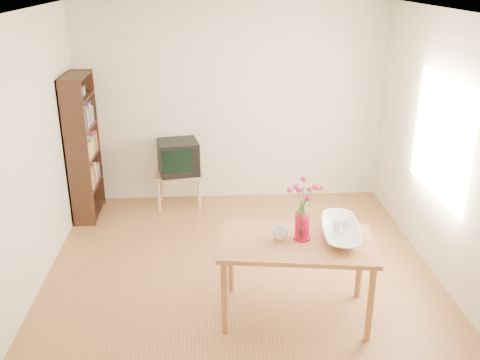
{
  "coord_description": "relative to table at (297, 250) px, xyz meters",
  "views": [
    {
      "loc": [
        -0.3,
        -4.61,
        2.94
      ],
      "look_at": [
        0.0,
        0.3,
        1.0
      ],
      "focal_mm": 40.0,
      "sensor_mm": 36.0,
      "label": 1
    }
  ],
  "objects": [
    {
      "name": "teacup_b",
      "position": [
        0.44,
        0.12,
        0.28
      ],
      "size": [
        0.08,
        0.08,
        0.07
      ],
      "primitive_type": "imported",
      "rotation": [
        0.0,
        0.0,
        1.71
      ],
      "color": "white",
      "rests_on": "bowl"
    },
    {
      "name": "pitcher",
      "position": [
        0.04,
        0.05,
        0.19
      ],
      "size": [
        0.15,
        0.22,
        0.23
      ],
      "rotation": [
        0.0,
        0.0,
        -0.25
      ],
      "color": "red",
      "rests_on": "table"
    },
    {
      "name": "bookshelf",
      "position": [
        -2.29,
        2.29,
        0.18
      ],
      "size": [
        0.28,
        0.7,
        1.8
      ],
      "color": "black",
      "rests_on": "ground"
    },
    {
      "name": "mug",
      "position": [
        -0.14,
        0.05,
        0.14
      ],
      "size": [
        0.18,
        0.18,
        0.11
      ],
      "primitive_type": "imported",
      "rotation": [
        0.0,
        0.0,
        3.66
      ],
      "color": "white",
      "rests_on": "table"
    },
    {
      "name": "bowl",
      "position": [
        0.4,
        0.1,
        0.32
      ],
      "size": [
        0.55,
        0.55,
        0.47
      ],
      "primitive_type": "imported",
      "rotation": [
        0.0,
        0.0,
        -0.13
      ],
      "color": "white",
      "rests_on": "table"
    },
    {
      "name": "flowers",
      "position": [
        0.04,
        0.04,
        0.48
      ],
      "size": [
        0.26,
        0.26,
        0.36
      ],
      "primitive_type": null,
      "color": "#C52E63",
      "rests_on": "pitcher"
    },
    {
      "name": "table",
      "position": [
        0.0,
        0.0,
        0.0
      ],
      "size": [
        1.43,
        0.94,
        0.75
      ],
      "rotation": [
        0.0,
        0.0,
        -0.14
      ],
      "color": "#995E34",
      "rests_on": "ground"
    },
    {
      "name": "tv_stand",
      "position": [
        -1.15,
        2.51,
        -0.28
      ],
      "size": [
        0.6,
        0.45,
        0.46
      ],
      "color": "tan",
      "rests_on": "ground"
    },
    {
      "name": "teacup_a",
      "position": [
        0.36,
        0.1,
        0.27
      ],
      "size": [
        0.09,
        0.09,
        0.06
      ],
      "primitive_type": "imported",
      "rotation": [
        0.0,
        0.0,
        0.37
      ],
      "color": "white",
      "rests_on": "bowl"
    },
    {
      "name": "television",
      "position": [
        -1.15,
        2.52,
        0.02
      ],
      "size": [
        0.57,
        0.54,
        0.43
      ],
      "rotation": [
        0.0,
        0.0,
        0.19
      ],
      "color": "black",
      "rests_on": "tv_stand"
    },
    {
      "name": "room",
      "position": [
        -0.42,
        0.54,
        0.64
      ],
      "size": [
        4.5,
        4.5,
        4.5
      ],
      "color": "brown",
      "rests_on": "ground"
    }
  ]
}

